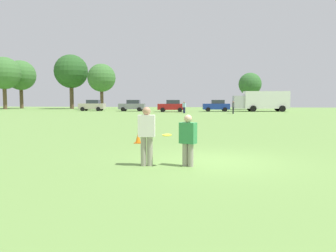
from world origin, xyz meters
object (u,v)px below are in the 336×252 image
at_px(player_thrower, 147,133).
at_px(frisbee, 167,135).
at_px(bystander_sideline_watcher, 233,107).
at_px(parked_car_center, 172,106).
at_px(parked_car_mid_right, 216,106).
at_px(traffic_cone, 138,138).
at_px(bystander_far_jogger, 184,107).
at_px(player_defender, 188,138).
at_px(parked_car_mid_left, 132,105).
at_px(parked_car_near_left, 92,105).
at_px(box_truck, 262,100).

xyz_separation_m(player_thrower, frisbee, (0.60, -0.02, -0.05)).
height_order(player_thrower, bystander_sideline_watcher, player_thrower).
distance_m(parked_car_center, parked_car_mid_right, 7.24).
distance_m(traffic_cone, bystander_far_jogger, 31.39).
distance_m(frisbee, parked_car_mid_right, 43.54).
distance_m(player_defender, parked_car_mid_left, 44.47).
bearing_deg(traffic_cone, bystander_far_jogger, 90.62).
relative_size(parked_car_center, bystander_sideline_watcher, 2.57).
xyz_separation_m(frisbee, bystander_far_jogger, (-2.26, 36.27, -0.02)).
xyz_separation_m(parked_car_near_left, bystander_sideline_watcher, (22.40, -8.20, 0.02)).
xyz_separation_m(parked_car_center, parked_car_mid_right, (6.78, 2.54, 0.00)).
bearing_deg(box_truck, player_thrower, -102.71).
height_order(parked_car_mid_right, box_truck, box_truck).
bearing_deg(bystander_sideline_watcher, bystander_far_jogger, 171.85).
bearing_deg(bystander_sideline_watcher, traffic_cone, -101.61).
xyz_separation_m(player_defender, box_truck, (8.81, 44.29, 0.92)).
distance_m(bystander_sideline_watcher, bystander_far_jogger, 6.66).
xyz_separation_m(frisbee, parked_car_near_left, (-18.07, 43.52, 0.01)).
xyz_separation_m(parked_car_mid_right, bystander_sideline_watcher, (2.04, -8.15, 0.02)).
bearing_deg(player_defender, bystander_sideline_watcher, 83.93).
xyz_separation_m(player_thrower, parked_car_mid_left, (-10.57, 42.99, -0.05)).
relative_size(player_thrower, parked_car_center, 0.40).
xyz_separation_m(parked_car_near_left, bystander_far_jogger, (15.81, -7.26, -0.02)).
bearing_deg(parked_car_center, player_defender, -82.91).
distance_m(frisbee, bystander_sideline_watcher, 35.59).
relative_size(parked_car_near_left, bystander_sideline_watcher, 2.57).
xyz_separation_m(parked_car_mid_right, box_truck, (7.11, 0.94, 0.83)).
xyz_separation_m(player_thrower, parked_car_center, (-3.88, 40.92, -0.05)).
bearing_deg(parked_car_center, parked_car_near_left, 169.23).
bearing_deg(parked_car_near_left, frisbee, -67.46).
bearing_deg(bystander_sideline_watcher, parked_car_center, 147.52).
relative_size(parked_car_mid_left, bystander_sideline_watcher, 2.57).
distance_m(player_defender, parked_car_center, 41.13).
distance_m(traffic_cone, parked_car_near_left, 41.88).
height_order(parked_car_mid_left, parked_car_mid_right, same).
xyz_separation_m(player_defender, parked_car_near_left, (-18.66, 43.40, 0.09)).
height_order(parked_car_mid_left, parked_car_center, same).
bearing_deg(parked_car_mid_right, parked_car_center, -159.51).
bearing_deg(parked_car_near_left, player_thrower, -68.12).
xyz_separation_m(traffic_cone, box_truck, (11.33, 39.53, 1.52)).
bearing_deg(parked_car_mid_right, bystander_far_jogger, -122.31).
xyz_separation_m(player_thrower, bystander_far_jogger, (-1.66, 36.24, -0.07)).
bearing_deg(parked_car_center, bystander_far_jogger, -64.53).
bearing_deg(bystander_sideline_watcher, player_thrower, -97.96).
bearing_deg(parked_car_near_left, box_truck, 1.85).
relative_size(traffic_cone, parked_car_mid_right, 0.11).
relative_size(box_truck, bystander_sideline_watcher, 5.16).
height_order(parked_car_mid_left, box_truck, box_truck).
xyz_separation_m(bystander_sideline_watcher, bystander_far_jogger, (-6.60, 0.94, -0.05)).
bearing_deg(player_defender, bystander_far_jogger, 94.51).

